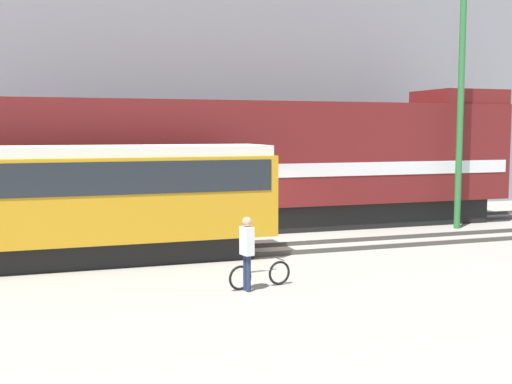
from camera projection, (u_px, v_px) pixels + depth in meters
ground_plane at (275, 245)px, 21.33m from camera, size 120.00×120.00×0.00m
track_near at (286, 248)px, 20.38m from camera, size 60.00×1.50×0.14m
track_far at (245, 228)px, 24.47m from camera, size 60.00×1.51×0.14m
building_backdrop at (194, 55)px, 31.44m from camera, size 43.57×6.00×15.00m
freight_locomotive at (252, 164)px, 24.33m from camera, size 21.58×3.04×5.46m
streetcar at (74, 197)px, 18.15m from camera, size 11.45×2.54×3.37m
bicycle at (260, 275)px, 15.58m from camera, size 1.68×0.50×0.67m
person at (247, 246)px, 15.17m from camera, size 0.28×0.39×1.78m
utility_pole_center at (460, 114)px, 24.55m from camera, size 0.24×0.24×8.84m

